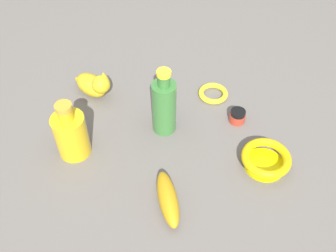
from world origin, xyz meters
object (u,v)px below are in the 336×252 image
cat_figurine (94,84)px  bangle (213,93)px  banana (168,199)px  bowl (266,160)px  bottle_short (71,134)px  nail_polish_jar (237,116)px  bottle_tall (166,105)px

cat_figurine → bangle: (0.36, -0.10, -0.03)m
cat_figurine → banana: bearing=-75.0°
bowl → bottle_short: bearing=159.1°
bangle → nail_polish_jar: 0.13m
cat_figurine → bottle_tall: size_ratio=0.65×
bottle_short → cat_figurine: bearing=68.4°
bowl → cat_figurine: (-0.40, 0.40, 0.01)m
bottle_short → cat_figurine: (0.09, 0.22, -0.03)m
banana → bangle: bearing=148.5°
nail_polish_jar → bottle_tall: bottle_tall is taller
bowl → cat_figurine: 0.57m
cat_figurine → bottle_short: bearing=-111.6°
bowl → nail_polish_jar: size_ratio=2.76×
bowl → banana: (-0.28, -0.04, -0.00)m
bottle_short → bottle_tall: size_ratio=0.84×
banana → bangle: (0.24, 0.34, -0.01)m
bottle_short → bottle_tall: (0.27, 0.02, 0.02)m
banana → bottle_tall: size_ratio=0.76×
bottle_short → banana: 0.31m
bottle_short → bowl: bearing=-20.9°
banana → bottle_short: bearing=-134.7°
bangle → bowl: bearing=-82.6°
bottle_short → bangle: (0.45, 0.11, -0.06)m
bowl → nail_polish_jar: 0.18m
bottle_short → bowl: size_ratio=1.35×
bottle_short → bangle: 0.46m
bangle → cat_figurine: bearing=164.2°
bottle_tall → bottle_short: bearing=-175.9°
banana → bowl: bearing=102.8°
bottle_short → nail_polish_jar: (0.48, -0.01, -0.05)m
cat_figurine → banana: (0.12, -0.45, -0.02)m
cat_figurine → bottle_tall: 0.27m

